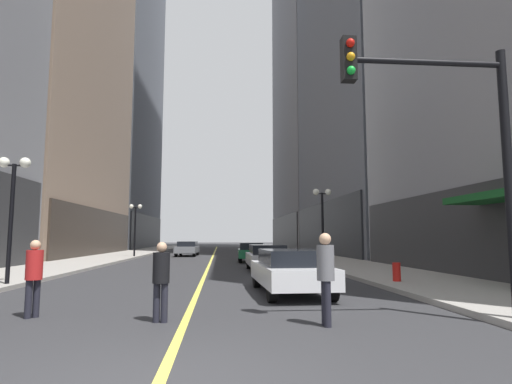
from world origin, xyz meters
The scene contains 18 objects.
ground_plane centered at (0.00, 35.00, 0.00)m, with size 200.00×200.00×0.00m, color #2D2D30.
sidewalk_left centered at (-8.25, 35.00, 0.07)m, with size 4.50×78.00×0.15m, color #9E9991.
sidewalk_right centered at (8.25, 35.00, 0.07)m, with size 4.50×78.00×0.15m, color #9E9991.
lane_centre_stripe centered at (0.00, 35.00, 0.00)m, with size 0.16×70.00×0.01m, color #E5D64C.
building_left_mid centered at (-16.61, 34.50, 17.63)m, with size 12.43×24.00×35.40m.
building_right_far centered at (16.69, 60.00, 35.38)m, with size 12.56×26.00×70.93m.
car_white centered at (2.79, 7.67, 0.72)m, with size 2.03×4.77×1.32m.
car_silver centered at (3.00, 16.01, 0.72)m, with size 1.87×4.65×1.32m.
car_green centered at (2.77, 23.96, 0.72)m, with size 1.86×4.13×1.32m.
car_grey centered at (-2.32, 33.51, 0.72)m, with size 1.97×4.63×1.32m.
pedestrian_in_black_coat centered at (-0.49, 3.75, 0.92)m, with size 0.40×0.40×1.59m.
pedestrian_in_grey_suit centered at (2.73, 3.12, 1.04)m, with size 0.35×0.35×1.77m.
pedestrian_in_red_jacket centered at (-3.26, 4.45, 0.95)m, with size 0.48×0.48×1.63m.
traffic_light_near_right centered at (5.35, 2.84, 3.74)m, with size 3.43×0.35×5.65m.
street_lamp_left_near centered at (-6.40, 9.85, 3.26)m, with size 1.06×0.36×4.43m.
street_lamp_left_far centered at (-6.40, 30.30, 3.26)m, with size 1.06×0.36×4.43m.
street_lamp_right_mid centered at (6.40, 18.09, 3.26)m, with size 1.06×0.36×4.43m.
fire_hydrant_right centered at (6.90, 9.51, 0.40)m, with size 0.28×0.28×0.80m, color red.
Camera 1 is at (0.70, -4.86, 1.69)m, focal length 29.10 mm.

